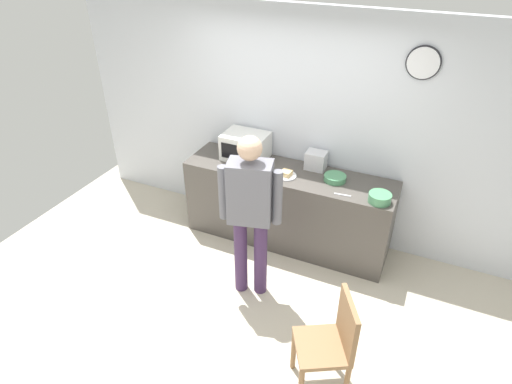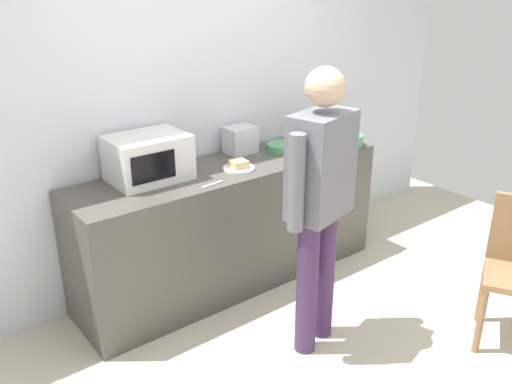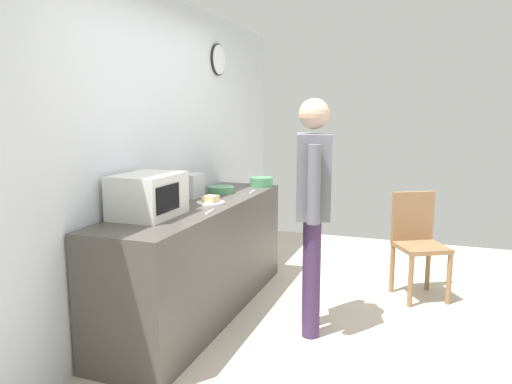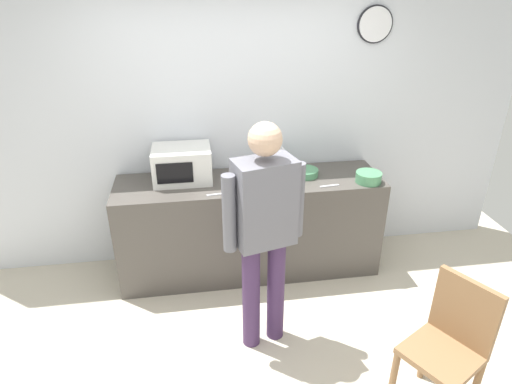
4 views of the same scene
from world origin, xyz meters
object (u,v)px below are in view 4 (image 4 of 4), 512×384
object	(u,v)px
salad_bowl	(305,172)
person_standing	(264,224)
fork_utensil	(217,194)
wooden_chair	(450,342)
spoon_utensil	(330,186)
microwave	(182,164)
cereal_bowl	(369,177)
sandwich_plate	(252,183)
toaster	(272,160)

from	to	relation	value
salad_bowl	person_standing	world-z (taller)	person_standing
fork_utensil	wooden_chair	world-z (taller)	wooden_chair
wooden_chair	person_standing	bearing A→B (deg)	144.60
spoon_utensil	person_standing	world-z (taller)	person_standing
microwave	cereal_bowl	distance (m)	1.63
sandwich_plate	wooden_chair	distance (m)	1.91
toaster	fork_utensil	world-z (taller)	toaster
spoon_utensil	wooden_chair	size ratio (longest dim) A/B	0.18
toaster	sandwich_plate	bearing A→B (deg)	-127.82
spoon_utensil	person_standing	distance (m)	1.00
spoon_utensil	toaster	bearing A→B (deg)	135.05
salad_bowl	microwave	bearing A→B (deg)	176.07
fork_utensil	person_standing	size ratio (longest dim) A/B	0.10
salad_bowl	person_standing	xyz separation A→B (m)	(-0.54, -0.97, 0.07)
salad_bowl	fork_utensil	distance (m)	0.86
salad_bowl	cereal_bowl	distance (m)	0.56
toaster	fork_utensil	xyz separation A→B (m)	(-0.55, -0.44, -0.10)
microwave	wooden_chair	bearing A→B (deg)	-48.37
cereal_bowl	toaster	size ratio (longest dim) A/B	1.02
fork_utensil	spoon_utensil	distance (m)	0.97
wooden_chair	microwave	bearing A→B (deg)	131.63
toaster	person_standing	size ratio (longest dim) A/B	0.13
toaster	wooden_chair	world-z (taller)	toaster
cereal_bowl	sandwich_plate	bearing A→B (deg)	175.14
sandwich_plate	cereal_bowl	bearing A→B (deg)	-4.86
fork_utensil	spoon_utensil	size ratio (longest dim) A/B	1.00
toaster	fork_utensil	bearing A→B (deg)	-141.25
cereal_bowl	toaster	xyz separation A→B (m)	(-0.78, 0.39, 0.05)
spoon_utensil	salad_bowl	bearing A→B (deg)	121.12
microwave	cereal_bowl	bearing A→B (deg)	-10.41
fork_utensil	toaster	bearing A→B (deg)	38.75
person_standing	salad_bowl	bearing A→B (deg)	60.95
cereal_bowl	person_standing	xyz separation A→B (m)	(-1.05, -0.75, 0.05)
sandwich_plate	fork_utensil	distance (m)	0.34
sandwich_plate	person_standing	distance (m)	0.84
microwave	cereal_bowl	size ratio (longest dim) A/B	2.23
microwave	fork_utensil	size ratio (longest dim) A/B	2.94
microwave	toaster	size ratio (longest dim) A/B	2.27
salad_bowl	wooden_chair	bearing A→B (deg)	-73.83
sandwich_plate	spoon_utensil	world-z (taller)	sandwich_plate
fork_utensil	person_standing	xyz separation A→B (m)	(0.28, -0.70, 0.10)
salad_bowl	fork_utensil	xyz separation A→B (m)	(-0.81, -0.27, -0.03)
microwave	wooden_chair	size ratio (longest dim) A/B	0.53
microwave	person_standing	size ratio (longest dim) A/B	0.29
sandwich_plate	cereal_bowl	distance (m)	1.02
sandwich_plate	spoon_utensil	distance (m)	0.67
cereal_bowl	person_standing	distance (m)	1.29
salad_bowl	person_standing	size ratio (longest dim) A/B	0.14
fork_utensil	cereal_bowl	bearing A→B (deg)	2.15
microwave	cereal_bowl	world-z (taller)	microwave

